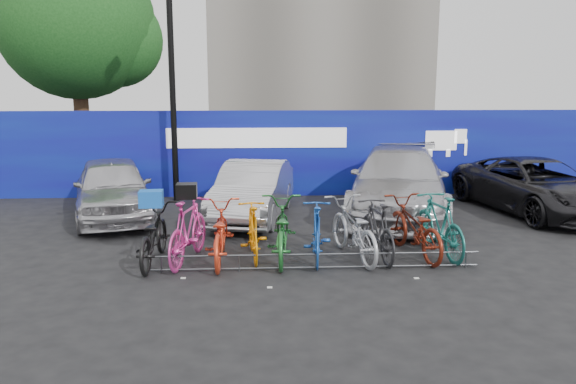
{
  "coord_description": "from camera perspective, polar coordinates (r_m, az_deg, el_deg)",
  "views": [
    {
      "loc": [
        -0.94,
        -9.68,
        3.11
      ],
      "look_at": [
        -0.34,
        2.0,
        0.86
      ],
      "focal_mm": 35.0,
      "sensor_mm": 36.0,
      "label": 1
    }
  ],
  "objects": [
    {
      "name": "ground",
      "position": [
        10.21,
        2.49,
        -6.85
      ],
      "size": [
        100.0,
        100.0,
        0.0
      ],
      "primitive_type": "plane",
      "color": "black",
      "rests_on": "ground"
    },
    {
      "name": "hoarding",
      "position": [
        15.83,
        0.51,
        3.96
      ],
      "size": [
        22.0,
        0.18,
        2.4
      ],
      "color": "#120A8A",
      "rests_on": "ground"
    },
    {
      "name": "tree",
      "position": [
        20.68,
        -20.1,
        15.67
      ],
      "size": [
        5.4,
        5.2,
        7.8
      ],
      "color": "#382314",
      "rests_on": "ground"
    },
    {
      "name": "lamppost",
      "position": [
        15.25,
        -11.7,
        11.27
      ],
      "size": [
        0.25,
        0.5,
        6.11
      ],
      "color": "black",
      "rests_on": "ground"
    },
    {
      "name": "bike_rack",
      "position": [
        9.6,
        2.84,
        -7.01
      ],
      "size": [
        5.6,
        0.03,
        0.3
      ],
      "color": "#595B60",
      "rests_on": "ground"
    },
    {
      "name": "car_0",
      "position": [
        13.8,
        -17.38,
        0.39
      ],
      "size": [
        2.82,
        4.51,
        1.43
      ],
      "primitive_type": "imported",
      "rotation": [
        0.0,
        0.0,
        0.29
      ],
      "color": "#B3B2B7",
      "rests_on": "ground"
    },
    {
      "name": "car_1",
      "position": [
        13.16,
        -3.59,
        0.13
      ],
      "size": [
        2.13,
        4.2,
        1.32
      ],
      "primitive_type": "imported",
      "rotation": [
        0.0,
        0.0,
        -0.19
      ],
      "color": "#B5B5BA",
      "rests_on": "ground"
    },
    {
      "name": "car_2",
      "position": [
        13.76,
        11.17,
        1.0
      ],
      "size": [
        3.54,
        5.88,
        1.6
      ],
      "primitive_type": "imported",
      "rotation": [
        0.0,
        0.0,
        -0.25
      ],
      "color": "silver",
      "rests_on": "ground"
    },
    {
      "name": "car_3",
      "position": [
        14.99,
        23.94,
        0.55
      ],
      "size": [
        3.03,
        5.11,
        1.33
      ],
      "primitive_type": "imported",
      "rotation": [
        0.0,
        0.0,
        0.18
      ],
      "color": "black",
      "rests_on": "ground"
    },
    {
      "name": "bike_0",
      "position": [
        10.11,
        -13.57,
        -4.31
      ],
      "size": [
        0.74,
        1.97,
        1.03
      ],
      "primitive_type": "imported",
      "rotation": [
        0.0,
        0.0,
        3.11
      ],
      "color": "black",
      "rests_on": "ground"
    },
    {
      "name": "bike_1",
      "position": [
        10.05,
        -10.12,
        -3.87
      ],
      "size": [
        0.94,
        2.0,
        1.16
      ],
      "primitive_type": "imported",
      "rotation": [
        0.0,
        0.0,
        2.93
      ],
      "color": "#E13496",
      "rests_on": "ground"
    },
    {
      "name": "bike_2",
      "position": [
        10.0,
        -7.01,
        -4.15
      ],
      "size": [
        0.72,
        2.02,
        1.06
      ],
      "primitive_type": "imported",
      "rotation": [
        0.0,
        0.0,
        3.15
      ],
      "color": "red",
      "rests_on": "ground"
    },
    {
      "name": "bike_3",
      "position": [
        10.15,
        -3.57,
        -3.98
      ],
      "size": [
        0.62,
        1.73,
        1.02
      ],
      "primitive_type": "imported",
      "rotation": [
        0.0,
        0.0,
        3.23
      ],
      "color": "orange",
      "rests_on": "ground"
    },
    {
      "name": "bike_4",
      "position": [
        10.06,
        -0.72,
        -3.89
      ],
      "size": [
        0.84,
        2.11,
        1.09
      ],
      "primitive_type": "imported",
      "rotation": [
        0.0,
        0.0,
        3.09
      ],
      "color": "#1E6728",
      "rests_on": "ground"
    },
    {
      "name": "bike_5",
      "position": [
        10.01,
        2.94,
        -4.08
      ],
      "size": [
        0.64,
        1.79,
        1.05
      ],
      "primitive_type": "imported",
      "rotation": [
        0.0,
        0.0,
        3.06
      ],
      "color": "#1B51B3",
      "rests_on": "ground"
    },
    {
      "name": "bike_6",
      "position": [
        10.18,
        6.62,
        -3.82
      ],
      "size": [
        1.15,
        2.15,
        1.07
      ],
      "primitive_type": "imported",
      "rotation": [
        0.0,
        0.0,
        3.37
      ],
      "color": "#A6A8AE",
      "rests_on": "ground"
    },
    {
      "name": "bike_7",
      "position": [
        10.23,
        9.07,
        -3.81
      ],
      "size": [
        0.72,
        1.84,
        1.07
      ],
      "primitive_type": "imported",
      "rotation": [
        0.0,
        0.0,
        3.27
      ],
      "color": "#272729",
      "rests_on": "ground"
    },
    {
      "name": "bike_8",
      "position": [
        10.52,
        12.68,
        -3.56
      ],
      "size": [
        1.1,
        2.13,
        1.07
      ],
      "primitive_type": "imported",
      "rotation": [
        0.0,
        0.0,
        3.34
      ],
      "color": "maroon",
      "rests_on": "ground"
    },
    {
      "name": "bike_9",
      "position": [
        10.63,
        15.11,
        -3.27
      ],
      "size": [
        0.83,
        1.99,
        1.16
      ],
      "primitive_type": "imported",
      "rotation": [
        0.0,
        0.0,
        3.3
      ],
      "color": "#1B6961",
      "rests_on": "ground"
    },
    {
      "name": "cargo_crate",
      "position": [
        9.96,
        -13.73,
        -0.67
      ],
      "size": [
        0.42,
        0.33,
        0.28
      ],
      "primitive_type": "cube",
      "rotation": [
        0.0,
        0.0,
        0.06
      ],
      "color": "blue",
      "rests_on": "bike_0"
    },
    {
      "name": "cargo_topcase",
      "position": [
        9.9,
        -10.26,
        0.1
      ],
      "size": [
        0.37,
        0.33,
        0.26
      ],
      "primitive_type": "cube",
      "rotation": [
        0.0,
        0.0,
        0.05
      ],
      "color": "black",
      "rests_on": "bike_1"
    }
  ]
}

